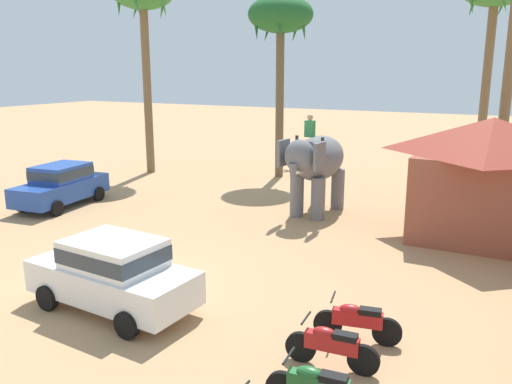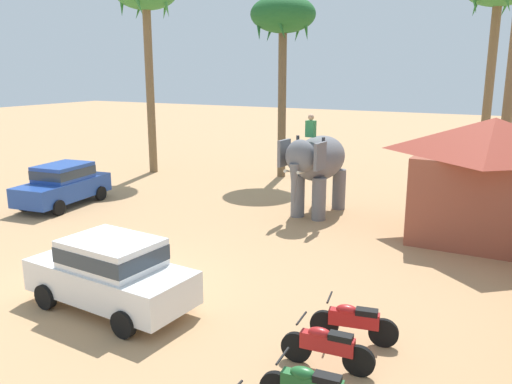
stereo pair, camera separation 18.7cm
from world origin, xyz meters
name	(u,v)px [view 1 (the left image)]	position (x,y,z in m)	size (l,w,h in m)	color
ground_plane	(111,288)	(0.00, 0.00, 0.00)	(120.00, 120.00, 0.00)	tan
car_sedan_foreground	(113,272)	(0.94, -0.86, 0.93)	(4.21, 2.10, 1.70)	white
car_parked_far_side	(61,184)	(-7.53, 5.40, 0.93)	(2.23, 4.27, 1.70)	#23479E
elephant_with_mahout	(316,163)	(2.09, 9.02, 1.99)	(1.82, 3.93, 3.88)	slate
motorcycle_mid_row	(331,345)	(6.25, -0.90, 0.46)	(1.80, 0.55, 0.94)	black
motorcycle_fourth_in_row	(357,321)	(6.39, 0.27, 0.46)	(1.79, 0.58, 0.94)	black
palm_tree_left_of_road	(281,21)	(-2.19, 14.95, 7.78)	(3.20, 3.20, 8.98)	brown
palm_tree_far_back	(143,0)	(-8.87, 12.81, 8.89)	(3.20, 3.20, 10.19)	brown
roadside_hut	(489,176)	(8.14, 8.64, 2.12)	(5.02, 4.23, 4.00)	#994C38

